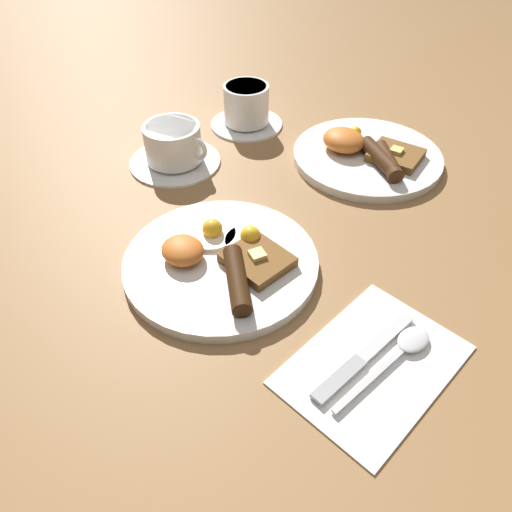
{
  "coord_description": "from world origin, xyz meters",
  "views": [
    {
      "loc": [
        0.41,
        -0.28,
        0.48
      ],
      "look_at": [
        0.03,
        0.03,
        0.03
      ],
      "focal_mm": 35.0,
      "sensor_mm": 36.0,
      "label": 1
    }
  ],
  "objects": [
    {
      "name": "ground_plane",
      "position": [
        0.0,
        0.0,
        0.0
      ],
      "size": [
        3.0,
        3.0,
        0.0
      ],
      "primitive_type": "plane",
      "color": "olive"
    },
    {
      "name": "breakfast_plate_far",
      "position": [
        -0.05,
        0.36,
        0.01
      ],
      "size": [
        0.26,
        0.26,
        0.05
      ],
      "color": "white",
      "rests_on": "ground_plane"
    },
    {
      "name": "breakfast_plate_near",
      "position": [
        0.0,
        0.0,
        0.01
      ],
      "size": [
        0.27,
        0.27,
        0.04
      ],
      "color": "white",
      "rests_on": "ground_plane"
    },
    {
      "name": "spoon",
      "position": [
        0.25,
        0.08,
        0.01
      ],
      "size": [
        0.03,
        0.16,
        0.01
      ],
      "rotation": [
        0.0,
        0.0,
        1.6
      ],
      "color": "silver",
      "rests_on": "napkin"
    },
    {
      "name": "teacup_near",
      "position": [
        -0.26,
        0.1,
        0.03
      ],
      "size": [
        0.16,
        0.16,
        0.07
      ],
      "color": "white",
      "rests_on": "ground_plane"
    },
    {
      "name": "teacup_far",
      "position": [
        -0.29,
        0.28,
        0.04
      ],
      "size": [
        0.14,
        0.14,
        0.08
      ],
      "color": "white",
      "rests_on": "ground_plane"
    },
    {
      "name": "knife",
      "position": [
        0.23,
        0.02,
        0.01
      ],
      "size": [
        0.02,
        0.17,
        0.01
      ],
      "rotation": [
        0.0,
        0.0,
        1.62
      ],
      "color": "silver",
      "rests_on": "napkin"
    },
    {
      "name": "napkin",
      "position": [
        0.24,
        0.03,
        0.0
      ],
      "size": [
        0.17,
        0.22,
        0.01
      ],
      "primitive_type": "cube",
      "rotation": [
        0.0,
        0.0,
        0.1
      ],
      "color": "white",
      "rests_on": "ground_plane"
    }
  ]
}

